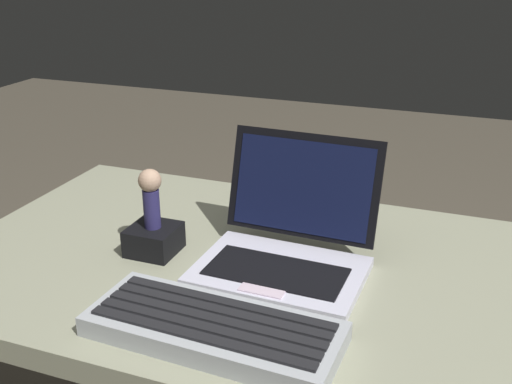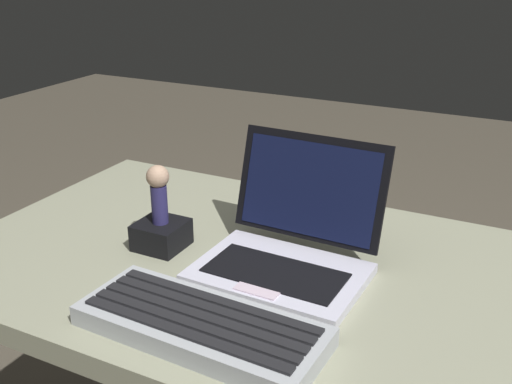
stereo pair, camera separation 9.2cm
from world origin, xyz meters
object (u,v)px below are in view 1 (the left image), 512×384
Objects in this scene: figurine_stand at (154,239)px; figurine at (151,194)px; laptop_front at (287,244)px; external_keyboard at (213,328)px.

figurine_stand is 0.08m from figurine.
laptop_front reaches higher than figurine_stand.
figurine is (-0.20, 0.19, 0.09)m from external_keyboard.
laptop_front is at bearing 81.85° from external_keyboard.
external_keyboard is at bearing -98.15° from laptop_front.
laptop_front is at bearing 7.06° from figurine_stand.
laptop_front reaches higher than figurine.
laptop_front is 0.24m from figurine.
figurine is (0.00, -0.00, 0.08)m from figurine_stand.
figurine is (-0.23, -0.03, 0.07)m from laptop_front.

